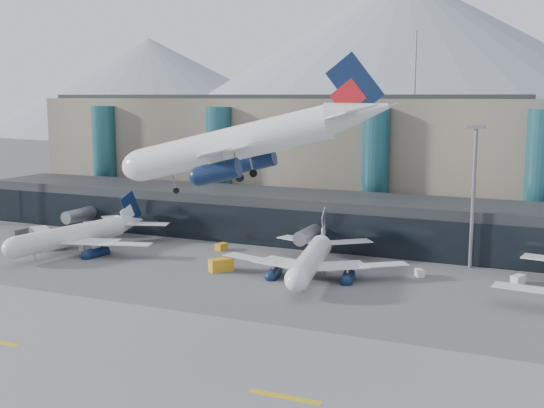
{
  "coord_description": "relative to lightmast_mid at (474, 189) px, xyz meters",
  "views": [
    {
      "loc": [
        45.39,
        -76.08,
        30.75
      ],
      "look_at": [
        -2.1,
        32.0,
        11.91
      ],
      "focal_mm": 45.0,
      "sensor_mm": 36.0,
      "label": 1
    }
  ],
  "objects": [
    {
      "name": "jet_parked_left",
      "position": [
        -73.53,
        -15.55,
        -9.98
      ],
      "size": [
        35.87,
        36.34,
        11.73
      ],
      "rotation": [
        0.0,
        0.0,
        1.39
      ],
      "color": "white",
      "rests_on": "ground"
    },
    {
      "name": "jet_parked_mid",
      "position": [
        -24.36,
        -15.63,
        -10.24
      ],
      "size": [
        33.71,
        34.25,
        11.04
      ],
      "rotation": [
        0.0,
        0.0,
        1.76
      ],
      "color": "white",
      "rests_on": "ground"
    },
    {
      "name": "ground",
      "position": [
        -30.0,
        -48.0,
        -14.42
      ],
      "size": [
        900.0,
        900.0,
        0.0
      ],
      "primitive_type": "plane",
      "color": "#515154",
      "rests_on": "ground"
    },
    {
      "name": "veh_b",
      "position": [
        -47.79,
        -5.62,
        -13.73
      ],
      "size": [
        1.96,
        2.66,
        1.38
      ],
      "primitive_type": "cube",
      "rotation": [
        0.0,
        0.0,
        1.35
      ],
      "color": "orange",
      "rests_on": "ground"
    },
    {
      "name": "veh_d",
      "position": [
        8.74,
        -8.03,
        -13.69
      ],
      "size": [
        2.34,
        2.9,
        1.46
      ],
      "primitive_type": "cube",
      "rotation": [
        0.0,
        0.0,
        1.12
      ],
      "color": "silver",
      "rests_on": "ground"
    },
    {
      "name": "mountain_ridge",
      "position": [
        -14.03,
        332.0,
        31.33
      ],
      "size": [
        910.0,
        400.0,
        110.0
      ],
      "color": "gray",
      "rests_on": "ground"
    },
    {
      "name": "runway_strip",
      "position": [
        -30.0,
        -63.0,
        -14.4
      ],
      "size": [
        400.0,
        40.0,
        0.04
      ],
      "primitive_type": "cube",
      "color": "slate",
      "rests_on": "ground"
    },
    {
      "name": "veh_f",
      "position": [
        -93.56,
        -13.3,
        -13.36
      ],
      "size": [
        2.3,
        3.95,
        2.13
      ],
      "primitive_type": "cube",
      "rotation": [
        0.0,
        0.0,
        1.49
      ],
      "color": "#4C4C51",
      "rests_on": "ground"
    },
    {
      "name": "terminal_main",
      "position": [
        -55.0,
        42.0,
        1.03
      ],
      "size": [
        130.0,
        30.0,
        31.0
      ],
      "color": "gray",
      "rests_on": "ground"
    },
    {
      "name": "teal_towers",
      "position": [
        -44.99,
        26.01,
        -0.41
      ],
      "size": [
        116.4,
        19.4,
        46.0
      ],
      "color": "#245B65",
      "rests_on": "ground"
    },
    {
      "name": "concourse",
      "position": [
        -30.02,
        9.73,
        -9.45
      ],
      "size": [
        170.0,
        27.0,
        10.0
      ],
      "color": "black",
      "rests_on": "ground"
    },
    {
      "name": "veh_a",
      "position": [
        -72.38,
        -16.42,
        -13.52
      ],
      "size": [
        3.3,
        1.99,
        1.8
      ],
      "primitive_type": "cube",
      "rotation": [
        0.0,
        0.0,
        0.06
      ],
      "color": "silver",
      "rests_on": "ground"
    },
    {
      "name": "hero_jet",
      "position": [
        -17.18,
        -54.15,
        12.28
      ],
      "size": [
        33.78,
        34.01,
        11.01
      ],
      "rotation": [
        0.0,
        -0.23,
        0.11
      ],
      "color": "white",
      "rests_on": "ground"
    },
    {
      "name": "runway_markings",
      "position": [
        -30.0,
        -63.0,
        -14.37
      ],
      "size": [
        128.0,
        1.0,
        0.02
      ],
      "color": "gold",
      "rests_on": "ground"
    },
    {
      "name": "veh_h",
      "position": [
        -40.04,
        -20.37,
        -13.29
      ],
      "size": [
        4.26,
        4.5,
        2.25
      ],
      "primitive_type": "cube",
      "rotation": [
        0.0,
        0.0,
        0.88
      ],
      "color": "orange",
      "rests_on": "ground"
    },
    {
      "name": "lightmast_mid",
      "position": [
        0.0,
        0.0,
        0.0
      ],
      "size": [
        3.0,
        1.2,
        25.6
      ],
      "color": "slate",
      "rests_on": "ground"
    },
    {
      "name": "veh_g",
      "position": [
        -7.09,
        -9.77,
        -13.82
      ],
      "size": [
        2.05,
        2.38,
        1.2
      ],
      "primitive_type": "cube",
      "rotation": [
        0.0,
        0.0,
        -1.06
      ],
      "color": "silver",
      "rests_on": "ground"
    }
  ]
}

